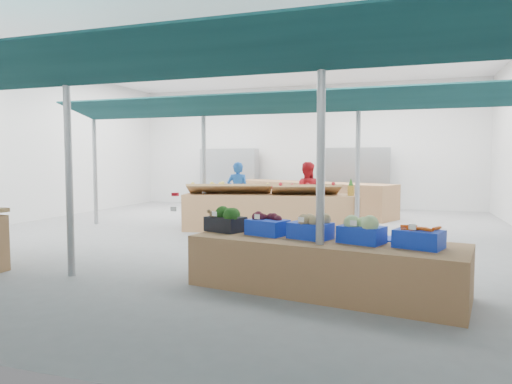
# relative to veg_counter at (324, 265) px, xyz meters

# --- Properties ---
(floor) EXTENTS (13.00, 13.00, 0.00)m
(floor) POSITION_rel_veg_counter_xyz_m (-2.50, 3.67, -0.32)
(floor) COLOR slate
(floor) RESTS_ON ground
(hall) EXTENTS (13.00, 13.00, 13.00)m
(hall) POSITION_rel_veg_counter_xyz_m (-2.50, 5.11, 2.32)
(hall) COLOR silver
(hall) RESTS_ON ground
(pole_grid) EXTENTS (10.00, 4.60, 3.00)m
(pole_grid) POSITION_rel_veg_counter_xyz_m (-1.75, 1.92, 1.49)
(pole_grid) COLOR gray
(pole_grid) RESTS_ON floor
(awnings) EXTENTS (9.50, 7.08, 0.30)m
(awnings) POSITION_rel_veg_counter_xyz_m (-1.75, 1.92, 2.46)
(awnings) COLOR #0B2B30
(awnings) RESTS_ON pole_grid
(back_shelving_left) EXTENTS (2.00, 0.50, 2.00)m
(back_shelving_left) POSITION_rel_veg_counter_xyz_m (-5.00, 9.67, 0.68)
(back_shelving_left) COLOR #B23F33
(back_shelving_left) RESTS_ON floor
(back_shelving_right) EXTENTS (2.00, 0.50, 2.00)m
(back_shelving_right) POSITION_rel_veg_counter_xyz_m (-0.50, 9.67, 0.68)
(back_shelving_right) COLOR #B23F33
(back_shelving_right) RESTS_ON floor
(veg_counter) EXTENTS (3.46, 1.67, 0.64)m
(veg_counter) POSITION_rel_veg_counter_xyz_m (0.00, 0.00, 0.00)
(veg_counter) COLOR olive
(veg_counter) RESTS_ON floor
(fruit_counter) EXTENTS (4.04, 1.53, 0.84)m
(fruit_counter) POSITION_rel_veg_counter_xyz_m (-1.95, 4.41, 0.10)
(fruit_counter) COLOR olive
(fruit_counter) RESTS_ON floor
(far_counter) EXTENTS (5.33, 3.17, 0.96)m
(far_counter) POSITION_rel_veg_counter_xyz_m (-1.80, 7.99, 0.16)
(far_counter) COLOR olive
(far_counter) RESTS_ON floor
(crate_stack) EXTENTS (0.57, 0.42, 0.66)m
(crate_stack) POSITION_rel_veg_counter_xyz_m (0.95, 0.27, 0.01)
(crate_stack) COLOR #1130BD
(crate_stack) RESTS_ON floor
(vendor_left) EXTENTS (0.63, 0.46, 1.58)m
(vendor_left) POSITION_rel_veg_counter_xyz_m (-3.15, 5.51, 0.47)
(vendor_left) COLOR #1950A8
(vendor_left) RESTS_ON floor
(vendor_right) EXTENTS (0.85, 0.71, 1.58)m
(vendor_right) POSITION_rel_veg_counter_xyz_m (-1.35, 5.51, 0.47)
(vendor_right) COLOR red
(vendor_right) RESTS_ON floor
(crate_broccoli) EXTENTS (0.59, 0.50, 0.35)m
(crate_broccoli) POSITION_rel_veg_counter_xyz_m (-1.40, 0.25, 0.48)
(crate_broccoli) COLOR black
(crate_broccoli) RESTS_ON veg_counter
(crate_beets) EXTENTS (0.59, 0.50, 0.29)m
(crate_beets) POSITION_rel_veg_counter_xyz_m (-0.77, 0.14, 0.46)
(crate_beets) COLOR #1130BD
(crate_beets) RESTS_ON veg_counter
(crate_celeriac) EXTENTS (0.59, 0.50, 0.31)m
(crate_celeriac) POSITION_rel_veg_counter_xyz_m (-0.18, 0.03, 0.47)
(crate_celeriac) COLOR #1130BD
(crate_celeriac) RESTS_ON veg_counter
(crate_cabbage) EXTENTS (0.59, 0.50, 0.35)m
(crate_cabbage) POSITION_rel_veg_counter_xyz_m (0.45, -0.08, 0.48)
(crate_cabbage) COLOR #1130BD
(crate_cabbage) RESTS_ON veg_counter
(crate_carrots) EXTENTS (0.59, 0.50, 0.29)m
(crate_carrots) POSITION_rel_veg_counter_xyz_m (1.09, -0.19, 0.43)
(crate_carrots) COLOR #1130BD
(crate_carrots) RESTS_ON veg_counter
(sparrow) EXTENTS (0.12, 0.09, 0.11)m
(sparrow) POSITION_rel_veg_counter_xyz_m (-1.57, 0.16, 0.57)
(sparrow) COLOR brown
(sparrow) RESTS_ON crate_broccoli
(pole_ribbon) EXTENTS (0.12, 0.12, 0.28)m
(pole_ribbon) POSITION_rel_veg_counter_xyz_m (-2.40, 0.67, 0.76)
(pole_ribbon) COLOR red
(pole_ribbon) RESTS_ON pole_grid
(apple_heap_yellow) EXTENTS (2.02, 1.24, 0.27)m
(apple_heap_yellow) POSITION_rel_veg_counter_xyz_m (-2.86, 4.18, 0.69)
(apple_heap_yellow) COLOR #997247
(apple_heap_yellow) RESTS_ON fruit_counter
(apple_heap_red) EXTENTS (1.64, 1.12, 0.27)m
(apple_heap_red) POSITION_rel_veg_counter_xyz_m (-1.15, 4.44, 0.69)
(apple_heap_red) COLOR #997247
(apple_heap_red) RESTS_ON fruit_counter
(pineapple) EXTENTS (0.14, 0.14, 0.39)m
(pineapple) POSITION_rel_veg_counter_xyz_m (-0.17, 4.59, 0.70)
(pineapple) COLOR #8C6019
(pineapple) RESTS_ON fruit_counter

